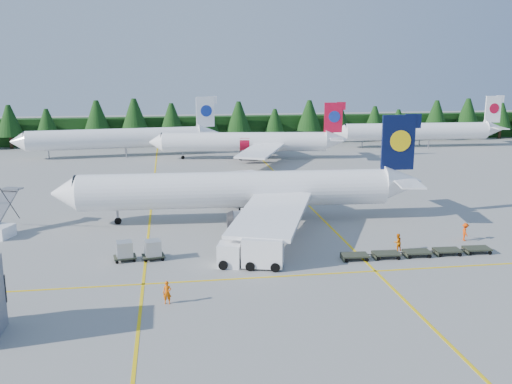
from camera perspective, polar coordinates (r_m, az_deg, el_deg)
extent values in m
plane|color=gray|center=(55.22, 3.77, -6.08)|extent=(320.00, 320.00, 0.00)
cube|color=yellow|center=(73.24, -10.44, -1.57)|extent=(0.25, 120.00, 0.01)
cube|color=yellow|center=(75.26, 4.95, -1.02)|extent=(0.25, 120.00, 0.01)
cube|color=yellow|center=(49.72, 5.27, -8.25)|extent=(80.00, 0.25, 0.01)
cube|color=black|center=(134.34, -3.81, 6.29)|extent=(220.00, 4.00, 6.00)
cylinder|color=white|center=(65.28, -2.14, 0.25)|extent=(35.18, 5.73, 4.12)
cone|color=white|center=(66.75, -18.59, -0.14)|extent=(3.07, 4.25, 4.12)
cube|color=#070F34|center=(68.37, 14.03, 4.83)|extent=(3.93, 0.54, 6.39)
cube|color=white|center=(74.21, -0.23, 1.27)|extent=(10.05, 16.54, 1.17)
cylinder|color=gray|center=(71.62, -1.64, -0.33)|extent=(3.60, 2.32, 2.16)
cube|color=white|center=(57.26, 1.57, -2.15)|extent=(11.23, 16.64, 1.17)
cylinder|color=gray|center=(60.08, -0.74, -2.86)|extent=(3.60, 2.32, 2.16)
cylinder|color=gray|center=(66.41, -13.66, -2.41)|extent=(0.25, 0.25, 1.75)
cylinder|color=white|center=(109.39, -1.16, 5.04)|extent=(31.35, 7.43, 3.66)
cone|color=white|center=(110.51, -9.96, 4.93)|extent=(2.99, 3.95, 3.66)
cube|color=#B60C28|center=(110.37, 7.73, 7.39)|extent=(3.49, 0.74, 5.68)
cube|color=white|center=(117.24, 0.15, 5.28)|extent=(8.01, 14.53, 1.04)
cylinder|color=gray|center=(114.91, -0.73, 4.49)|extent=(3.33, 2.29, 1.92)
cube|color=white|center=(101.82, 0.44, 4.17)|extent=(10.79, 14.77, 1.04)
cylinder|color=gray|center=(104.41, -0.62, 3.67)|extent=(3.33, 2.29, 1.92)
cylinder|color=gray|center=(110.27, -7.33, 3.68)|extent=(0.22, 0.22, 1.56)
cylinder|color=white|center=(115.97, -13.90, 5.21)|extent=(33.34, 7.38, 3.90)
cone|color=white|center=(117.07, -22.72, 4.67)|extent=(3.12, 4.16, 3.90)
cube|color=white|center=(117.15, -5.11, 7.99)|extent=(3.72, 0.73, 6.04)
cylinder|color=gray|center=(116.81, -20.01, 3.52)|extent=(0.23, 0.23, 1.56)
cylinder|color=white|center=(130.60, 15.74, 5.84)|extent=(32.09, 4.81, 3.76)
cone|color=white|center=(125.01, 8.35, 5.90)|extent=(2.76, 3.85, 3.76)
cube|color=white|center=(137.79, 22.62, 7.65)|extent=(3.58, 0.45, 5.83)
cylinder|color=gray|center=(126.77, 10.57, 4.71)|extent=(0.23, 0.23, 1.50)
cube|color=gray|center=(67.45, -24.18, -1.40)|extent=(3.26, 4.92, 3.40)
cube|color=gray|center=(68.96, -23.22, 0.29)|extent=(2.40, 1.99, 0.14)
cube|color=silver|center=(51.36, -2.66, -6.28)|extent=(2.47, 2.47, 2.10)
cube|color=black|center=(51.20, -2.66, -5.75)|extent=(2.16, 2.30, 0.90)
cube|color=silver|center=(50.81, 0.70, -5.94)|extent=(4.07, 3.10, 2.61)
cube|color=#333828|center=(53.85, 9.85, -6.22)|extent=(2.53, 1.67, 0.14)
cube|color=#333828|center=(54.90, 12.89, -5.99)|extent=(2.53, 1.67, 0.14)
cube|color=#333828|center=(56.10, 15.81, -5.75)|extent=(2.53, 1.67, 0.14)
cube|color=#333828|center=(57.43, 18.59, -5.51)|extent=(2.53, 1.67, 0.14)
cube|color=#333828|center=(58.90, 21.24, -5.27)|extent=(2.53, 1.67, 0.14)
cube|color=#333828|center=(54.20, -12.97, -6.34)|extent=(2.21, 1.83, 0.13)
cube|color=#B8BABD|center=(53.96, -13.01, -5.57)|extent=(1.60, 1.56, 1.41)
cube|color=#333828|center=(54.01, -10.23, -6.29)|extent=(2.21, 1.83, 0.13)
cube|color=#B8BABD|center=(53.77, -10.26, -5.51)|extent=(1.60, 1.56, 1.41)
imported|color=#E65A04|center=(44.08, -8.88, -9.92)|extent=(0.71, 0.53, 1.78)
imported|color=orange|center=(57.12, 13.97, -4.89)|extent=(0.99, 0.87, 1.72)
imported|color=#E03D04|center=(62.36, 20.19, -3.77)|extent=(0.68, 0.86, 1.85)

